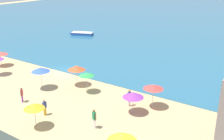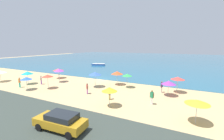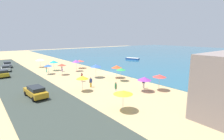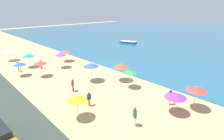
% 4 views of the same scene
% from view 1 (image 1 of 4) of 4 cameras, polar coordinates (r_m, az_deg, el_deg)
% --- Properties ---
extents(ground_plane, '(160.00, 160.00, 0.00)m').
position_cam_1_polar(ground_plane, '(39.07, -9.97, -0.38)').
color(ground_plane, tan).
extents(sea, '(150.00, 110.00, 0.05)m').
position_cam_1_polar(sea, '(86.14, 16.53, 10.13)').
color(sea, '#2A6480').
rests_on(sea, ground_plane).
extents(beach_umbrella_0, '(2.15, 2.15, 2.39)m').
position_cam_1_polar(beach_umbrella_0, '(20.18, 2.02, -13.75)').
color(beach_umbrella_0, '#B2B2B7').
rests_on(beach_umbrella_0, ground_plane).
extents(beach_umbrella_1, '(2.11, 2.11, 2.58)m').
position_cam_1_polar(beach_umbrella_1, '(33.55, -7.23, 0.44)').
color(beach_umbrella_1, '#B2B2B7').
rests_on(beach_umbrella_1, ground_plane).
extents(beach_umbrella_5, '(1.82, 1.82, 2.43)m').
position_cam_1_polar(beach_umbrella_5, '(25.36, -15.56, -7.07)').
color(beach_umbrella_5, '#B2B2B7').
rests_on(beach_umbrella_5, ground_plane).
extents(beach_umbrella_7, '(2.04, 2.04, 2.29)m').
position_cam_1_polar(beach_umbrella_7, '(26.99, 4.33, -5.04)').
color(beach_umbrella_7, '#B2B2B7').
rests_on(beach_umbrella_7, ground_plane).
extents(beach_umbrella_8, '(2.19, 2.19, 2.20)m').
position_cam_1_polar(beach_umbrella_8, '(43.37, -21.80, 3.19)').
color(beach_umbrella_8, '#B2B2B7').
rests_on(beach_umbrella_8, ground_plane).
extents(beach_umbrella_9, '(2.14, 2.14, 2.71)m').
position_cam_1_polar(beach_umbrella_9, '(33.34, -14.30, 0.10)').
color(beach_umbrella_9, '#B2B2B7').
rests_on(beach_umbrella_9, ground_plane).
extents(beach_umbrella_11, '(1.73, 1.73, 2.46)m').
position_cam_1_polar(beach_umbrella_11, '(31.50, -5.17, -0.87)').
color(beach_umbrella_11, '#B2B2B7').
rests_on(beach_umbrella_11, ground_plane).
extents(beach_umbrella_12, '(2.01, 2.01, 2.52)m').
position_cam_1_polar(beach_umbrella_12, '(28.20, 8.41, -3.43)').
color(beach_umbrella_12, '#B2B2B7').
rests_on(beach_umbrella_12, ground_plane).
extents(bather_2, '(0.54, 0.34, 1.83)m').
position_cam_1_polar(bather_2, '(24.93, -3.65, -9.65)').
color(bather_2, white).
rests_on(bather_2, ground_plane).
extents(bather_3, '(0.41, 0.45, 1.62)m').
position_cam_1_polar(bather_3, '(31.06, -17.85, -4.68)').
color(bather_3, purple).
rests_on(bather_3, ground_plane).
extents(bather_4, '(0.28, 0.56, 1.78)m').
position_cam_1_polar(bather_4, '(28.76, 3.55, -5.51)').
color(bather_4, white).
rests_on(bather_4, ground_plane).
extents(bather_5, '(0.23, 0.57, 1.61)m').
position_cam_1_polar(bather_5, '(27.80, -13.55, -7.22)').
color(bather_5, gold).
rests_on(bather_5, ground_plane).
extents(skiff_nearshore, '(5.01, 3.30, 0.64)m').
position_cam_1_polar(skiff_nearshore, '(60.48, -6.09, 7.35)').
color(skiff_nearshore, '#2D58A6').
rests_on(skiff_nearshore, sea).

